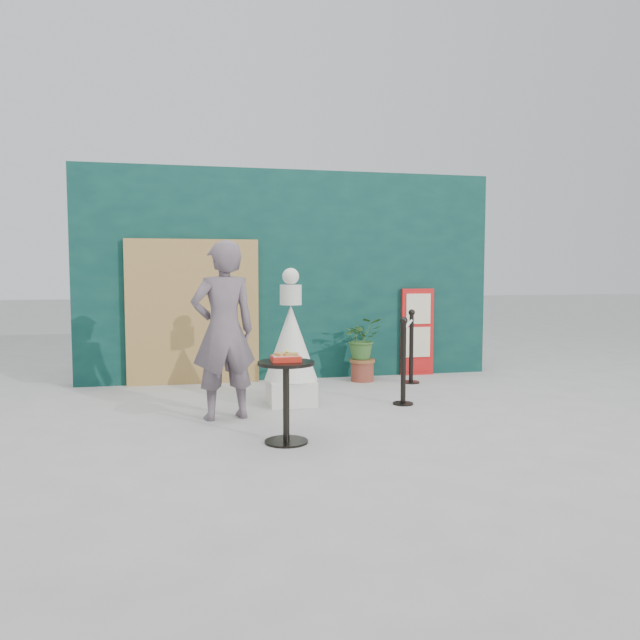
{
  "coord_description": "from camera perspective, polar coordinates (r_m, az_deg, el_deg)",
  "views": [
    {
      "loc": [
        -1.59,
        -5.81,
        1.57
      ],
      "look_at": [
        0.0,
        1.2,
        1.0
      ],
      "focal_mm": 35.0,
      "sensor_mm": 36.0,
      "label": 1
    }
  ],
  "objects": [
    {
      "name": "ground",
      "position": [
        6.22,
        2.49,
        -10.09
      ],
      "size": [
        60.0,
        60.0,
        0.0
      ],
      "primitive_type": "plane",
      "color": "#ADAAA5",
      "rests_on": "ground"
    },
    {
      "name": "back_wall",
      "position": [
        9.1,
        -2.73,
        4.1
      ],
      "size": [
        6.0,
        0.3,
        3.0
      ],
      "primitive_type": "cube",
      "color": "#0A2D2B",
      "rests_on": "ground"
    },
    {
      "name": "bamboo_fence",
      "position": [
        8.77,
        -11.52,
        0.72
      ],
      "size": [
        1.8,
        0.08,
        2.0
      ],
      "primitive_type": "cube",
      "color": "tan",
      "rests_on": "ground"
    },
    {
      "name": "woman",
      "position": [
        6.63,
        -8.81,
        -0.95
      ],
      "size": [
        0.77,
        0.58,
        1.89
      ],
      "primitive_type": "imported",
      "rotation": [
        0.0,
        0.0,
        3.35
      ],
      "color": "#675860",
      "rests_on": "ground"
    },
    {
      "name": "menu_board",
      "position": [
        9.48,
        8.89,
        -1.08
      ],
      "size": [
        0.5,
        0.07,
        1.3
      ],
      "color": "red",
      "rests_on": "ground"
    },
    {
      "name": "statue",
      "position": [
        7.32,
        -2.67,
        -2.66
      ],
      "size": [
        0.62,
        0.62,
        1.6
      ],
      "color": "silver",
      "rests_on": "ground"
    },
    {
      "name": "cafe_table",
      "position": [
        5.71,
        -3.12,
        -6.3
      ],
      "size": [
        0.52,
        0.52,
        0.75
      ],
      "color": "black",
      "rests_on": "ground"
    },
    {
      "name": "food_basket",
      "position": [
        5.66,
        -3.11,
        -3.43
      ],
      "size": [
        0.26,
        0.19,
        0.11
      ],
      "color": "red",
      "rests_on": "cafe_table"
    },
    {
      "name": "planter",
      "position": [
        8.86,
        3.9,
        -2.23
      ],
      "size": [
        0.54,
        0.46,
        0.91
      ],
      "color": "brown",
      "rests_on": "ground"
    },
    {
      "name": "stanchion_barrier",
      "position": [
        8.08,
        8.02,
        -3.15
      ],
      "size": [
        0.84,
        1.54,
        1.03
      ],
      "color": "black",
      "rests_on": "ground"
    }
  ]
}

